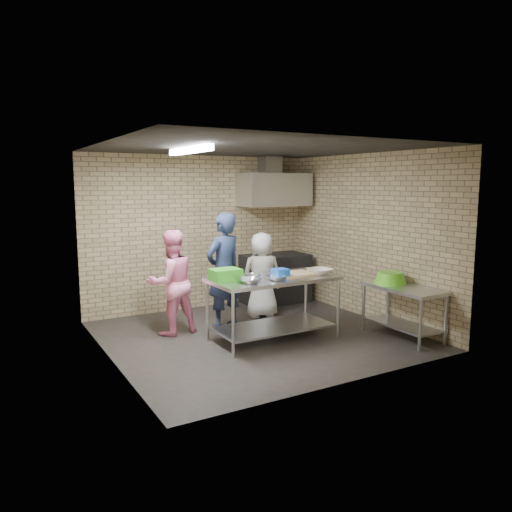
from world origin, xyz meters
The scene contains 26 objects.
floor centered at (0.00, 0.00, 0.00)m, with size 4.20×4.20×0.00m, color black.
ceiling centered at (0.00, 0.00, 2.70)m, with size 4.20×4.20×0.00m, color black.
back_wall centered at (0.00, 2.00, 1.35)m, with size 4.20×0.06×2.70m, color tan.
front_wall centered at (0.00, -2.00, 1.35)m, with size 4.20×0.06×2.70m, color tan.
left_wall centered at (-2.10, 0.00, 1.35)m, with size 0.06×4.00×2.70m, color tan.
right_wall centered at (2.10, 0.00, 1.35)m, with size 0.06×4.00×2.70m, color tan.
prep_table centered at (0.13, -0.24, 0.45)m, with size 1.80×0.90×0.90m, color #AFB1B6.
side_counter centered at (1.80, -1.10, 0.38)m, with size 0.60×1.20×0.75m, color silver.
stove centered at (1.35, 1.65, 0.45)m, with size 1.20×0.70×0.90m, color black.
range_hood centered at (1.35, 1.70, 2.10)m, with size 1.30×0.60×0.60m, color silver.
hood_duct centered at (1.35, 1.85, 2.55)m, with size 0.35×0.30×0.30m, color #A5A8AD.
wall_shelf centered at (1.65, 1.89, 1.92)m, with size 0.80×0.20×0.04m, color #3F2B19.
fluorescent_fixture centered at (-1.00, 0.00, 2.64)m, with size 0.10×1.25×0.08m, color white.
green_crate centered at (-0.57, -0.12, 0.98)m, with size 0.40×0.30×0.16m, color #309B1C.
blue_tub centered at (0.18, -0.34, 0.97)m, with size 0.20×0.20×0.13m, color #174FB2.
cutting_board centered at (0.48, -0.26, 0.92)m, with size 0.55×0.42×0.03m, color tan.
mixing_bowl_a centered at (-0.37, -0.44, 0.94)m, with size 0.28×0.28×0.07m, color silver.
mixing_bowl_b centered at (-0.17, -0.19, 0.94)m, with size 0.21×0.21×0.07m, color silver.
mixing_bowl_c centered at (0.03, -0.46, 0.93)m, with size 0.26×0.26×0.06m, color silver.
ceramic_bowl centered at (0.83, -0.39, 0.94)m, with size 0.35×0.35×0.08m, color beige.
green_basin centered at (1.78, -0.85, 0.83)m, with size 0.46×0.46×0.17m, color #59C626, non-canonical shape.
bottle_red centered at (1.40, 1.89, 2.03)m, with size 0.07×0.07×0.18m, color #B22619.
bottle_green centered at (1.80, 1.89, 2.02)m, with size 0.06×0.06×0.15m, color green.
man_navy centered at (-0.22, 0.63, 0.89)m, with size 0.65×0.43×1.78m, color #141832.
woman_pink centered at (-1.03, 0.73, 0.77)m, with size 0.75×0.58×1.54m, color pink.
woman_white centered at (0.60, 0.88, 0.71)m, with size 0.69×0.45×1.42m, color silver.
Camera 1 is at (-3.50, -6.07, 2.21)m, focal length 34.73 mm.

